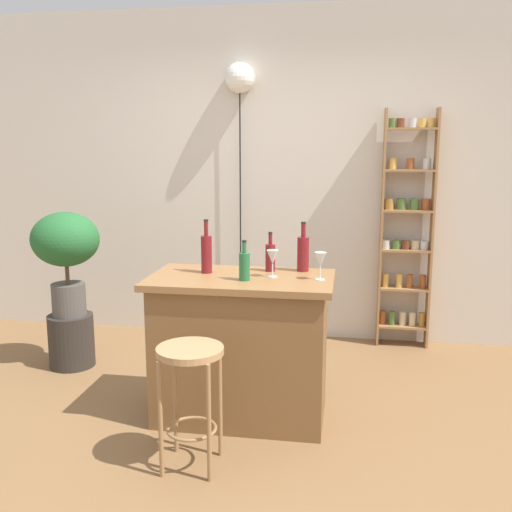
# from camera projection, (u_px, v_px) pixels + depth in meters

# --- Properties ---
(ground) EXTENTS (12.00, 12.00, 0.00)m
(ground) POSITION_uv_depth(u_px,v_px,m) (232.00, 438.00, 3.33)
(ground) COLOR brown
(back_wall) EXTENTS (6.40, 0.10, 2.80)m
(back_wall) POSITION_uv_depth(u_px,v_px,m) (276.00, 177.00, 4.96)
(back_wall) COLOR beige
(back_wall) RESTS_ON ground
(kitchen_counter) EXTENTS (1.11, 0.63, 0.89)m
(kitchen_counter) POSITION_uv_depth(u_px,v_px,m) (241.00, 347.00, 3.54)
(kitchen_counter) COLOR brown
(kitchen_counter) RESTS_ON ground
(bar_stool) EXTENTS (0.35, 0.35, 0.65)m
(bar_stool) POSITION_uv_depth(u_px,v_px,m) (191.00, 378.00, 2.95)
(bar_stool) COLOR #997047
(bar_stool) RESTS_ON ground
(spice_shelf) EXTENTS (0.42, 0.16, 1.96)m
(spice_shelf) POSITION_uv_depth(u_px,v_px,m) (406.00, 230.00, 4.72)
(spice_shelf) COLOR #9E7042
(spice_shelf) RESTS_ON ground
(plant_stool) EXTENTS (0.34, 0.34, 0.40)m
(plant_stool) POSITION_uv_depth(u_px,v_px,m) (71.00, 340.00, 4.39)
(plant_stool) COLOR #2D2823
(plant_stool) RESTS_ON ground
(potted_plant) EXTENTS (0.51, 0.45, 0.78)m
(potted_plant) POSITION_uv_depth(u_px,v_px,m) (66.00, 248.00, 4.26)
(potted_plant) COLOR #514C47
(potted_plant) RESTS_ON plant_stool
(bottle_soda_blue) EXTENTS (0.06, 0.06, 0.25)m
(bottle_soda_blue) POSITION_uv_depth(u_px,v_px,m) (270.00, 256.00, 3.59)
(bottle_soda_blue) COLOR maroon
(bottle_soda_blue) RESTS_ON kitchen_counter
(bottle_wine_red) EXTENTS (0.06, 0.06, 0.24)m
(bottle_wine_red) POSITION_uv_depth(u_px,v_px,m) (244.00, 265.00, 3.35)
(bottle_wine_red) COLOR #236638
(bottle_wine_red) RESTS_ON kitchen_counter
(bottle_spirits_clear) EXTENTS (0.07, 0.07, 0.31)m
(bottle_spirits_clear) POSITION_uv_depth(u_px,v_px,m) (303.00, 253.00, 3.59)
(bottle_spirits_clear) COLOR maroon
(bottle_spirits_clear) RESTS_ON kitchen_counter
(bottle_vinegar) EXTENTS (0.07, 0.07, 0.33)m
(bottle_vinegar) POSITION_uv_depth(u_px,v_px,m) (206.00, 253.00, 3.54)
(bottle_vinegar) COLOR maroon
(bottle_vinegar) RESTS_ON kitchen_counter
(wine_glass_left) EXTENTS (0.07, 0.07, 0.16)m
(wine_glass_left) POSITION_uv_depth(u_px,v_px,m) (273.00, 258.00, 3.42)
(wine_glass_left) COLOR silver
(wine_glass_left) RESTS_ON kitchen_counter
(wine_glass_center) EXTENTS (0.07, 0.07, 0.16)m
(wine_glass_center) POSITION_uv_depth(u_px,v_px,m) (320.00, 260.00, 3.35)
(wine_glass_center) COLOR silver
(wine_glass_center) RESTS_ON kitchen_counter
(pendant_globe_light) EXTENTS (0.25, 0.25, 2.34)m
(pendant_globe_light) POSITION_uv_depth(u_px,v_px,m) (240.00, 81.00, 4.75)
(pendant_globe_light) COLOR black
(pendant_globe_light) RESTS_ON ground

